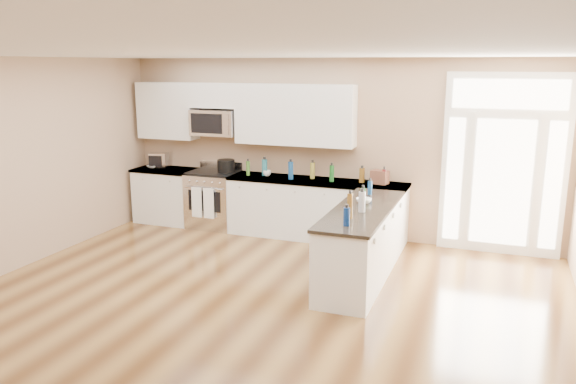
# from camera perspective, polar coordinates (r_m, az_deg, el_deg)

# --- Properties ---
(ground) EXTENTS (8.00, 8.00, 0.00)m
(ground) POSITION_cam_1_polar(r_m,az_deg,el_deg) (5.77, -7.36, -15.17)
(ground) COLOR #4F3016
(room_shell) EXTENTS (8.00, 8.00, 8.00)m
(room_shell) POSITION_cam_1_polar(r_m,az_deg,el_deg) (5.20, -7.90, 1.70)
(room_shell) COLOR tan
(room_shell) RESTS_ON ground
(back_cabinet_left) EXTENTS (1.10, 0.66, 0.94)m
(back_cabinet_left) POSITION_cam_1_polar(r_m,az_deg,el_deg) (10.00, -12.13, -0.50)
(back_cabinet_left) COLOR silver
(back_cabinet_left) RESTS_ON ground
(back_cabinet_right) EXTENTS (2.85, 0.66, 0.94)m
(back_cabinet_right) POSITION_cam_1_polar(r_m,az_deg,el_deg) (8.87, 2.85, -1.95)
(back_cabinet_right) COLOR silver
(back_cabinet_right) RESTS_ON ground
(peninsula_cabinet) EXTENTS (0.69, 2.32, 0.94)m
(peninsula_cabinet) POSITION_cam_1_polar(r_m,az_deg,el_deg) (7.25, 7.49, -5.48)
(peninsula_cabinet) COLOR silver
(peninsula_cabinet) RESTS_ON ground
(upper_cabinet_left) EXTENTS (1.04, 0.33, 0.95)m
(upper_cabinet_left) POSITION_cam_1_polar(r_m,az_deg,el_deg) (9.90, -12.13, 8.08)
(upper_cabinet_left) COLOR silver
(upper_cabinet_left) RESTS_ON room_shell
(upper_cabinet_right) EXTENTS (1.94, 0.33, 0.95)m
(upper_cabinet_right) POSITION_cam_1_polar(r_m,az_deg,el_deg) (8.88, 0.67, 7.84)
(upper_cabinet_right) COLOR silver
(upper_cabinet_right) RESTS_ON room_shell
(upper_cabinet_short) EXTENTS (0.82, 0.33, 0.40)m
(upper_cabinet_short) POSITION_cam_1_polar(r_m,az_deg,el_deg) (9.42, -7.36, 9.71)
(upper_cabinet_short) COLOR silver
(upper_cabinet_short) RESTS_ON room_shell
(microwave) EXTENTS (0.78, 0.41, 0.42)m
(microwave) POSITION_cam_1_polar(r_m,az_deg,el_deg) (9.42, -7.40, 7.02)
(microwave) COLOR silver
(microwave) RESTS_ON room_shell
(entry_door) EXTENTS (1.70, 0.10, 2.60)m
(entry_door) POSITION_cam_1_polar(r_m,az_deg,el_deg) (8.55, 21.04, 2.57)
(entry_door) COLOR white
(entry_door) RESTS_ON ground
(kitchen_range) EXTENTS (0.80, 0.71, 1.08)m
(kitchen_range) POSITION_cam_1_polar(r_m,az_deg,el_deg) (9.54, -7.54, -0.72)
(kitchen_range) COLOR silver
(kitchen_range) RESTS_ON ground
(stockpot) EXTENTS (0.29, 0.29, 0.22)m
(stockpot) POSITION_cam_1_polar(r_m,az_deg,el_deg) (9.38, -6.32, 2.70)
(stockpot) COLOR black
(stockpot) RESTS_ON kitchen_range
(toaster_oven) EXTENTS (0.34, 0.29, 0.25)m
(toaster_oven) POSITION_cam_1_polar(r_m,az_deg,el_deg) (10.07, -12.96, 3.18)
(toaster_oven) COLOR silver
(toaster_oven) RESTS_ON back_cabinet_left
(cardboard_box) EXTENTS (0.27, 0.22, 0.20)m
(cardboard_box) POSITION_cam_1_polar(r_m,az_deg,el_deg) (8.57, 9.29, 1.51)
(cardboard_box) COLOR brown
(cardboard_box) RESTS_ON back_cabinet_right
(bowl_left) EXTENTS (0.18, 0.18, 0.04)m
(bowl_left) POSITION_cam_1_polar(r_m,az_deg,el_deg) (10.05, -13.60, 2.53)
(bowl_left) COLOR white
(bowl_left) RESTS_ON back_cabinet_left
(bowl_peninsula) EXTENTS (0.25, 0.25, 0.06)m
(bowl_peninsula) POSITION_cam_1_polar(r_m,az_deg,el_deg) (7.36, 7.71, -0.87)
(bowl_peninsula) COLOR white
(bowl_peninsula) RESTS_ON peninsula_cabinet
(cup_counter) EXTENTS (0.15, 0.15, 0.09)m
(cup_counter) POSITION_cam_1_polar(r_m,az_deg,el_deg) (9.05, -2.14, 1.93)
(cup_counter) COLOR white
(cup_counter) RESTS_ON back_cabinet_right
(counter_bottles) EXTENTS (2.33, 2.46, 0.30)m
(counter_bottles) POSITION_cam_1_polar(r_m,az_deg,el_deg) (8.02, 3.81, 1.04)
(counter_bottles) COLOR #19591E
(counter_bottles) RESTS_ON back_cabinet_right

